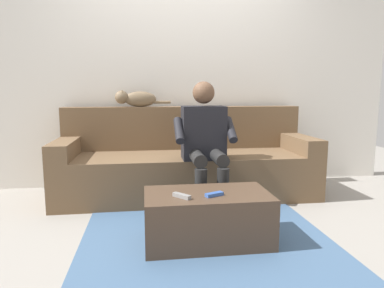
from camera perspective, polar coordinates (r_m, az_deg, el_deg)
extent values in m
plane|color=gray|center=(2.85, 1.01, -12.51)|extent=(8.00, 8.00, 0.00)
cube|color=silver|center=(3.87, -1.78, 11.85)|extent=(4.78, 0.06, 2.49)
cube|color=brown|center=(3.35, -0.58, -5.44)|extent=(2.11, 0.64, 0.43)
cube|color=brown|center=(3.71, -1.40, -0.54)|extent=(2.50, 0.18, 0.87)
cube|color=brown|center=(3.66, 17.63, -3.38)|extent=(0.19, 0.64, 0.58)
cube|color=brown|center=(3.39, -20.33, -4.45)|extent=(0.19, 0.64, 0.58)
cube|color=#4C3828|center=(2.42, 2.53, -12.05)|extent=(0.85, 0.48, 0.35)
cube|color=black|center=(3.10, 1.90, 1.89)|extent=(0.38, 0.25, 0.48)
sphere|color=brown|center=(3.07, 1.93, 8.51)|extent=(0.20, 0.20, 0.20)
cylinder|color=black|center=(2.94, 4.29, -2.11)|extent=(0.11, 0.41, 0.11)
cylinder|color=black|center=(2.91, 0.82, -2.20)|extent=(0.11, 0.41, 0.11)
cylinder|color=black|center=(2.81, 5.13, -8.27)|extent=(0.10, 0.10, 0.43)
cylinder|color=black|center=(2.77, 1.46, -8.45)|extent=(0.10, 0.10, 0.43)
cylinder|color=black|center=(3.06, 6.38, 2.40)|extent=(0.08, 0.27, 0.22)
cylinder|color=black|center=(2.98, -2.18, 2.28)|extent=(0.08, 0.27, 0.22)
ellipsoid|color=#756047|center=(3.64, -8.56, 7.36)|extent=(0.33, 0.11, 0.16)
sphere|color=#756047|center=(3.65, -11.59, 7.61)|extent=(0.14, 0.14, 0.14)
cone|color=#756047|center=(3.68, -11.48, 8.46)|extent=(0.05, 0.05, 0.04)
cone|color=#756047|center=(3.61, -11.55, 8.46)|extent=(0.05, 0.05, 0.04)
cylinder|color=#756047|center=(3.65, -5.00, 6.93)|extent=(0.18, 0.03, 0.03)
cube|color=gray|center=(2.25, -1.72, -8.59)|extent=(0.12, 0.12, 0.03)
cube|color=#3860B7|center=(2.29, 3.71, -8.33)|extent=(0.13, 0.09, 0.02)
cube|color=#426084|center=(2.60, 1.96, -14.54)|extent=(1.74, 1.81, 0.01)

